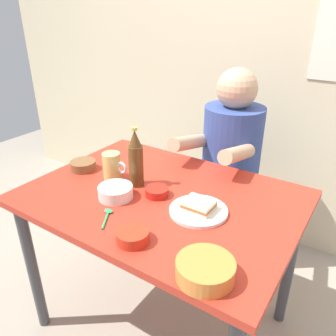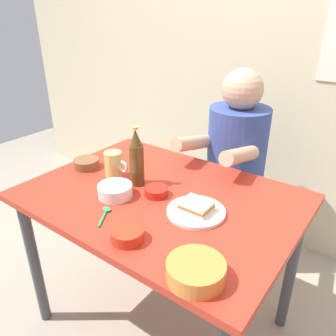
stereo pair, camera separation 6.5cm
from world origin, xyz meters
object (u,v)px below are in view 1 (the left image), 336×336
(stool, at_px, (226,208))
(person_seated, at_px, (231,144))
(dining_table, at_px, (162,213))
(beer_bottle, at_px, (136,160))
(beer_mug, at_px, (112,166))
(condiment_bowl_brown, at_px, (83,165))
(sandwich, at_px, (199,205))
(plate_orange, at_px, (198,211))

(stool, bearing_deg, person_seated, -90.00)
(dining_table, xyz_separation_m, beer_bottle, (-0.14, 0.01, 0.21))
(stool, distance_m, beer_mug, 0.83)
(condiment_bowl_brown, bearing_deg, dining_table, 1.43)
(dining_table, relative_size, condiment_bowl_brown, 9.17)
(sandwich, height_order, beer_mug, beer_mug)
(plate_orange, bearing_deg, stool, 103.16)
(dining_table, bearing_deg, beer_bottle, 175.81)
(sandwich, relative_size, beer_bottle, 0.42)
(dining_table, distance_m, stool, 0.70)
(person_seated, relative_size, sandwich, 6.54)
(stool, bearing_deg, dining_table, -93.42)
(person_seated, relative_size, beer_mug, 5.71)
(stool, xyz_separation_m, sandwich, (0.16, -0.66, 0.42))
(dining_table, distance_m, beer_mug, 0.31)
(dining_table, distance_m, sandwich, 0.23)
(plate_orange, height_order, sandwich, sandwich)
(person_seated, height_order, condiment_bowl_brown, person_seated)
(dining_table, xyz_separation_m, sandwich, (0.19, -0.03, 0.13))
(person_seated, xyz_separation_m, beer_mug, (-0.30, -0.62, 0.03))
(person_seated, xyz_separation_m, beer_bottle, (-0.17, -0.61, 0.09))
(beer_mug, distance_m, beer_bottle, 0.14)
(person_seated, distance_m, sandwich, 0.67)
(dining_table, relative_size, stool, 2.44)
(beer_bottle, bearing_deg, stool, 74.36)
(beer_bottle, bearing_deg, dining_table, -4.19)
(sandwich, height_order, beer_bottle, beer_bottle)
(person_seated, height_order, beer_bottle, person_seated)
(dining_table, relative_size, sandwich, 10.00)
(plate_orange, relative_size, sandwich, 2.00)
(beer_mug, bearing_deg, plate_orange, -4.51)
(plate_orange, distance_m, sandwich, 0.02)
(dining_table, xyz_separation_m, plate_orange, (0.19, -0.03, 0.10))
(dining_table, height_order, plate_orange, plate_orange)
(dining_table, distance_m, plate_orange, 0.22)
(plate_orange, bearing_deg, beer_bottle, 172.25)
(condiment_bowl_brown, bearing_deg, stool, 53.17)
(beer_bottle, bearing_deg, beer_mug, -176.13)
(plate_orange, xyz_separation_m, sandwich, (0.00, 0.00, 0.02))
(stool, height_order, plate_orange, plate_orange)
(plate_orange, relative_size, beer_bottle, 0.84)
(dining_table, height_order, beer_mug, beer_mug)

